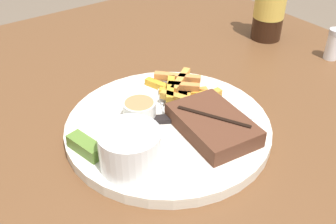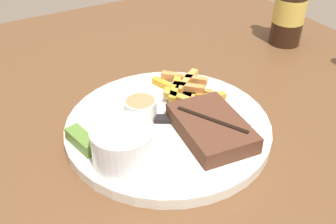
% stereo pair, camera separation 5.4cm
% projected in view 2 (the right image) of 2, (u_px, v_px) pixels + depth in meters
% --- Properties ---
extents(dining_table, '(1.17, 1.10, 0.75)m').
position_uv_depth(dining_table, '(168.00, 169.00, 0.67)').
color(dining_table, brown).
rests_on(dining_table, ground_plane).
extents(dinner_plate, '(0.32, 0.32, 0.02)m').
position_uv_depth(dinner_plate, '(168.00, 127.00, 0.62)').
color(dinner_plate, silver).
rests_on(dinner_plate, dining_table).
extents(steak_portion, '(0.14, 0.10, 0.03)m').
position_uv_depth(steak_portion, '(211.00, 127.00, 0.58)').
color(steak_portion, '#512D1E').
rests_on(steak_portion, dinner_plate).
extents(fries_pile, '(0.12, 0.09, 0.02)m').
position_uv_depth(fries_pile, '(186.00, 90.00, 0.67)').
color(fries_pile, '#D78E3F').
rests_on(fries_pile, dinner_plate).
extents(coleslaw_cup, '(0.08, 0.08, 0.06)m').
position_uv_depth(coleslaw_cup, '(123.00, 144.00, 0.52)').
color(coleslaw_cup, white).
rests_on(coleslaw_cup, dinner_plate).
extents(dipping_sauce_cup, '(0.05, 0.05, 0.03)m').
position_uv_depth(dipping_sauce_cup, '(141.00, 108.00, 0.62)').
color(dipping_sauce_cup, silver).
rests_on(dipping_sauce_cup, dinner_plate).
extents(pickle_spear, '(0.06, 0.03, 0.02)m').
position_uv_depth(pickle_spear, '(82.00, 140.00, 0.56)').
color(pickle_spear, '#567A2D').
rests_on(pickle_spear, dinner_plate).
extents(fork_utensil, '(0.12, 0.08, 0.00)m').
position_uv_depth(fork_utensil, '(167.00, 92.00, 0.68)').
color(fork_utensil, '#B7B7BC').
rests_on(fork_utensil, dinner_plate).
extents(knife_utensil, '(0.10, 0.15, 0.01)m').
position_uv_depth(knife_utensil, '(196.00, 120.00, 0.62)').
color(knife_utensil, '#B7B7BC').
rests_on(knife_utensil, dinner_plate).
extents(beer_bottle, '(0.07, 0.07, 0.23)m').
position_uv_depth(beer_bottle, '(290.00, 8.00, 0.84)').
color(beer_bottle, black).
rests_on(beer_bottle, dining_table).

